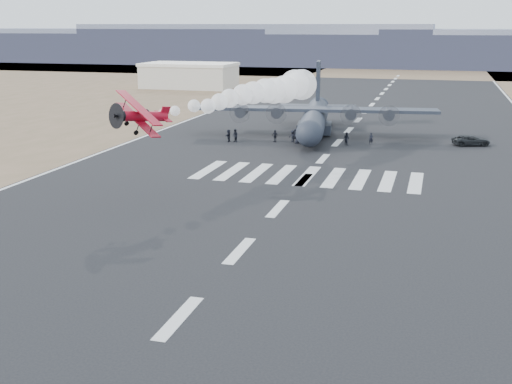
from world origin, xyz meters
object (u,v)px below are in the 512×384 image
at_px(aerobatic_biplane, 140,116).
at_px(crew_d, 275,136).
at_px(crew_a, 371,139).
at_px(crew_g, 295,135).
at_px(crew_b, 347,139).
at_px(support_vehicle, 471,140).
at_px(crew_e, 297,137).
at_px(crew_f, 229,136).
at_px(transport_aircraft, 315,117).
at_px(crew_c, 292,136).
at_px(hangar_left, 189,75).
at_px(crew_h, 235,136).

xyz_separation_m(aerobatic_biplane, crew_d, (4.18, 35.26, -7.47)).
bearing_deg(crew_a, crew_g, 174.83).
height_order(crew_b, crew_g, crew_b).
relative_size(support_vehicle, crew_b, 2.84).
height_order(crew_d, crew_e, crew_e).
bearing_deg(crew_a, crew_b, -164.48).
xyz_separation_m(crew_b, crew_f, (-17.04, -2.14, -0.01)).
bearing_deg(transport_aircraft, support_vehicle, -16.15).
bearing_deg(crew_c, aerobatic_biplane, -84.58).
relative_size(hangar_left, crew_f, 13.48).
xyz_separation_m(transport_aircraft, crew_e, (-0.87, -8.60, -1.84)).
relative_size(transport_aircraft, crew_b, 20.25).
bearing_deg(crew_b, hangar_left, -16.28).
bearing_deg(crew_e, crew_a, 44.75).
distance_m(aerobatic_biplane, crew_a, 41.84).
bearing_deg(crew_g, crew_d, 8.64).
xyz_separation_m(transport_aircraft, crew_h, (-9.83, -9.94, -1.83)).
relative_size(aerobatic_biplane, transport_aircraft, 0.17).
relative_size(crew_d, crew_f, 0.97).
relative_size(transport_aircraft, support_vehicle, 7.13).
xyz_separation_m(crew_a, crew_f, (-20.37, -3.47, 0.07)).
xyz_separation_m(hangar_left, crew_f, (36.46, -76.52, -2.50)).
bearing_deg(crew_b, crew_h, 45.63).
bearing_deg(crew_d, crew_b, 21.94).
relative_size(crew_c, crew_e, 0.92).
bearing_deg(crew_d, crew_g, 50.10).
relative_size(crew_e, crew_f, 1.03).
distance_m(crew_c, crew_g, 0.95).
height_order(crew_c, crew_h, crew_h).
xyz_separation_m(crew_d, crew_h, (-5.55, -1.71, 0.06)).
bearing_deg(crew_a, aerobatic_biplane, -122.20).
relative_size(hangar_left, crew_g, 13.39).
distance_m(transport_aircraft, crew_c, 8.05).
bearing_deg(aerobatic_biplane, transport_aircraft, 93.67).
height_order(transport_aircraft, crew_c, transport_aircraft).
xyz_separation_m(crew_b, crew_e, (-7.04, -0.81, 0.02)).
distance_m(transport_aircraft, crew_h, 14.10).
bearing_deg(crew_g, crew_b, 149.97).
bearing_deg(crew_a, hangar_left, 121.57).
xyz_separation_m(crew_c, crew_h, (-8.05, -2.32, 0.08)).
distance_m(support_vehicle, crew_d, 28.03).
relative_size(crew_c, crew_f, 0.96).
bearing_deg(crew_b, crew_d, 40.41).
height_order(crew_c, crew_d, crew_d).
height_order(support_vehicle, crew_c, crew_c).
bearing_deg(crew_a, crew_d, -178.98).
bearing_deg(crew_b, crew_a, -120.16).
height_order(support_vehicle, crew_g, crew_g).
distance_m(crew_a, crew_f, 20.67).
distance_m(support_vehicle, crew_g, 25.19).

